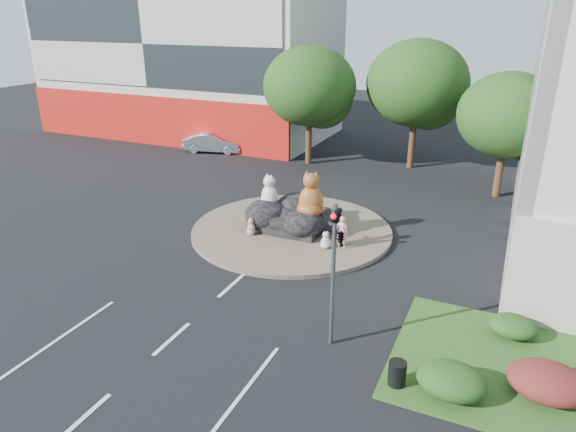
% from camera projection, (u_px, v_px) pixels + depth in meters
% --- Properties ---
extents(ground, '(120.00, 120.00, 0.00)m').
position_uv_depth(ground, '(172.00, 339.00, 17.42)').
color(ground, black).
rests_on(ground, ground).
extents(roundabout_island, '(10.00, 10.00, 0.20)m').
position_uv_depth(roundabout_island, '(292.00, 230.00, 25.84)').
color(roundabout_island, brown).
rests_on(roundabout_island, ground).
extents(rock_plinth, '(3.20, 2.60, 0.90)m').
position_uv_depth(rock_plinth, '(292.00, 220.00, 25.63)').
color(rock_plinth, black).
rests_on(rock_plinth, roundabout_island).
extents(shophouse_block, '(25.20, 12.30, 17.40)m').
position_uv_depth(shophouse_block, '(189.00, 61.00, 45.63)').
color(shophouse_block, '#B8B5A6').
rests_on(shophouse_block, ground).
extents(grass_verge, '(10.00, 6.00, 0.12)m').
position_uv_depth(grass_verge, '(562.00, 381.00, 15.33)').
color(grass_verge, '#1B4517').
rests_on(grass_verge, ground).
extents(tree_left, '(6.46, 6.46, 8.27)m').
position_uv_depth(tree_left, '(311.00, 90.00, 35.63)').
color(tree_left, '#382314').
rests_on(tree_left, ground).
extents(tree_mid, '(6.84, 6.84, 8.76)m').
position_uv_depth(tree_mid, '(418.00, 88.00, 34.53)').
color(tree_mid, '#382314').
rests_on(tree_mid, ground).
extents(tree_right, '(5.70, 5.70, 7.30)m').
position_uv_depth(tree_right, '(509.00, 119.00, 29.19)').
color(tree_right, '#382314').
rests_on(tree_right, ground).
extents(hedge_near_green, '(2.00, 1.60, 0.90)m').
position_uv_depth(hedge_near_green, '(451.00, 381.00, 14.60)').
color(hedge_near_green, '#193C13').
rests_on(hedge_near_green, grass_verge).
extents(hedge_red, '(2.20, 1.76, 0.99)m').
position_uv_depth(hedge_red, '(548.00, 382.00, 14.47)').
color(hedge_red, '#53161A').
rests_on(hedge_red, grass_verge).
extents(hedge_back_green, '(1.60, 1.28, 0.72)m').
position_uv_depth(hedge_back_green, '(513.00, 326.00, 17.28)').
color(hedge_back_green, '#193C13').
rests_on(hedge_back_green, grass_verge).
extents(traffic_light, '(0.44, 1.24, 5.00)m').
position_uv_depth(traffic_light, '(337.00, 246.00, 15.81)').
color(traffic_light, '#595B60').
rests_on(traffic_light, ground).
extents(cat_white, '(1.37, 1.31, 1.78)m').
position_uv_depth(cat_white, '(269.00, 191.00, 25.67)').
color(cat_white, beige).
rests_on(cat_white, rock_plinth).
extents(cat_tabby, '(1.59, 1.45, 2.28)m').
position_uv_depth(cat_tabby, '(311.00, 194.00, 24.51)').
color(cat_tabby, '#A75822').
rests_on(cat_tabby, rock_plinth).
extents(kitten_calico, '(0.70, 0.68, 0.88)m').
position_uv_depth(kitten_calico, '(251.00, 226.00, 24.95)').
color(kitten_calico, beige).
rests_on(kitten_calico, roundabout_island).
extents(kitten_white, '(0.65, 0.63, 0.84)m').
position_uv_depth(kitten_white, '(326.00, 239.00, 23.51)').
color(kitten_white, beige).
rests_on(kitten_white, roundabout_island).
extents(pedestrian_pink, '(0.57, 0.38, 1.57)m').
position_uv_depth(pedestrian_pink, '(342.00, 232.00, 23.39)').
color(pedestrian_pink, pink).
rests_on(pedestrian_pink, roundabout_island).
extents(pedestrian_dark, '(0.90, 0.70, 1.83)m').
position_uv_depth(pedestrian_dark, '(337.00, 226.00, 23.74)').
color(pedestrian_dark, '#212229').
rests_on(pedestrian_dark, roundabout_island).
extents(parked_car, '(4.89, 2.74, 1.53)m').
position_uv_depth(parked_car, '(214.00, 143.00, 40.23)').
color(parked_car, '#A7A9AF').
rests_on(parked_car, ground).
extents(litter_bin, '(0.54, 0.54, 0.75)m').
position_uv_depth(litter_bin, '(397.00, 373.00, 15.01)').
color(litter_bin, black).
rests_on(litter_bin, grass_verge).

